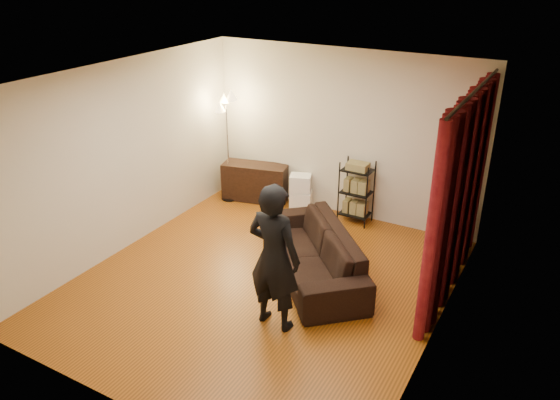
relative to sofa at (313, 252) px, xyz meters
The scene contains 14 objects.
floor 0.78m from the sofa, 132.33° to the right, with size 5.00×5.00×0.00m, color #974C11.
ceiling 2.47m from the sofa, 132.33° to the right, with size 5.00×5.00×0.00m, color white.
wall_back 2.27m from the sofa, 103.64° to the left, with size 5.00×5.00×0.00m, color beige.
wall_front 3.23m from the sofa, 98.99° to the right, with size 5.00×5.00×0.00m, color beige.
wall_left 2.96m from the sofa, 169.09° to the right, with size 5.00×5.00×0.00m, color beige.
wall_right 2.11m from the sofa, 16.54° to the right, with size 5.00×5.00×0.00m, color beige.
curtain_rod 2.86m from the sofa, 19.73° to the left, with size 0.04×0.04×2.65m, color black.
curtain 1.99m from the sofa, 19.95° to the left, with size 0.22×2.65×2.55m, color maroon, non-canonical shape.
sofa is the anchor object (origin of this frame).
person 1.32m from the sofa, 85.46° to the right, with size 0.65×0.43×1.78m, color black.
media_cabinet 2.60m from the sofa, 139.12° to the left, with size 1.12×0.42×0.65m, color black.
storage_boxes 2.11m from the sofa, 122.14° to the left, with size 0.36×0.29×0.59m, color white, non-canonical shape.
wire_shelf 1.76m from the sofa, 93.47° to the left, with size 0.47×0.33×1.03m, color black, non-canonical shape.
floor_lamp 2.86m from the sofa, 147.90° to the left, with size 0.34×0.34×1.88m, color silver, non-canonical shape.
Camera 1 is at (3.22, -5.21, 3.99)m, focal length 35.00 mm.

